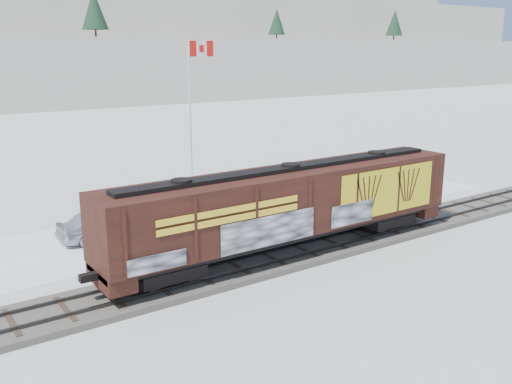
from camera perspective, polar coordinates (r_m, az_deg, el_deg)
ground at (r=29.37m, az=4.62°, el=-6.24°), size 500.00×500.00×0.00m
rail_track at (r=29.32m, az=4.62°, el=-5.97°), size 50.00×3.40×0.43m
parking_strip at (r=35.16m, az=-3.15°, el=-2.71°), size 40.00×8.00×0.03m
hopper_railcar at (r=27.99m, az=3.42°, el=-1.14°), size 19.64×3.06×4.29m
flagpole at (r=38.27m, az=-6.36°, el=4.73°), size 2.30×0.90×10.89m
car_silver at (r=32.44m, az=-14.99°, el=-3.05°), size 5.07×2.19×1.70m
car_white at (r=35.49m, az=-1.18°, el=-1.27°), size 4.67×3.23×1.46m
car_dark at (r=41.23m, az=7.65°, el=0.68°), size 4.76×3.28×1.28m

